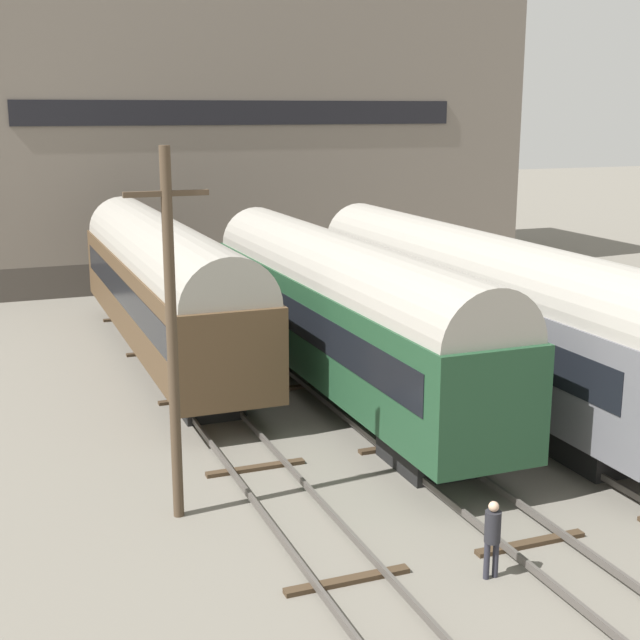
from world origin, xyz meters
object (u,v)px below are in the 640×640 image
Objects in this scene: train_car_brown at (164,282)px; utility_pole at (172,332)px; person_worker at (492,532)px; bench at (595,362)px; train_car_grey at (476,303)px; train_car_green at (341,308)px.

utility_pole is (-2.41, -12.74, 1.34)m from train_car_brown.
train_car_brown is 11.25× the size of person_worker.
person_worker is (-8.20, -7.41, -0.59)m from bench.
train_car_grey is 11.92m from person_worker.
train_car_brown reaches higher than person_worker.
train_car_green is at bearing 82.39° from person_worker.
utility_pole is at bearing -169.54° from bench.
utility_pole reaches higher than train_car_brown.
bench reaches higher than person_worker.
utility_pole is at bearing -100.72° from train_car_brown.
train_car_brown is 13.03m from utility_pole.
train_car_green is (4.21, -6.40, 0.04)m from train_car_brown.
train_car_grey reaches higher than bench.
bench is at bearing -48.85° from train_car_grey.
bench is (2.49, -2.85, -1.46)m from train_car_grey.
utility_pole reaches higher than bench.
utility_pole reaches higher than train_car_green.
train_car_green is (-4.21, 1.04, -0.02)m from train_car_grey.
train_car_brown is 7.66m from train_car_green.
train_car_grey reaches higher than person_worker.
train_car_grey is (8.41, -7.43, 0.06)m from train_car_brown.
utility_pole is (-6.62, -6.34, 1.30)m from train_car_green.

